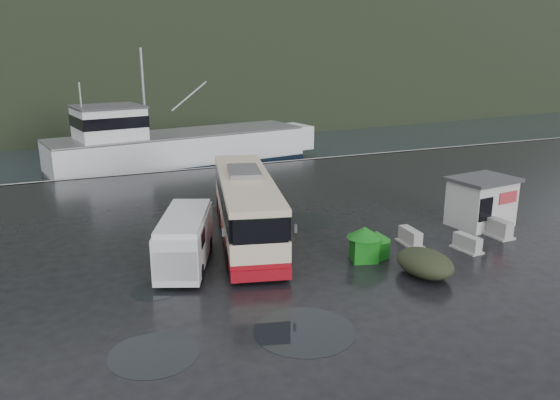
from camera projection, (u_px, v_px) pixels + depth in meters
name	position (u px, v px, depth m)	size (l,w,h in m)	color
ground	(281.00, 258.00, 24.76)	(160.00, 160.00, 0.00)	black
harbor_water	(91.00, 90.00, 122.46)	(300.00, 180.00, 0.02)	black
quay_edge	(182.00, 170.00, 42.53)	(160.00, 0.60, 1.50)	#999993
headland	(90.00, 68.00, 250.52)	(780.00, 540.00, 570.00)	black
coach_bus	(247.00, 237.00, 27.53)	(2.97, 11.82, 3.34)	beige
white_van	(186.00, 265.00, 24.02)	(1.94, 5.61, 2.34)	silver
waste_bin_left	(363.00, 260.00, 24.54)	(1.14, 1.14, 1.59)	#116413
waste_bin_right	(375.00, 258.00, 24.79)	(0.94, 0.94, 1.30)	#116413
dome_tent	(424.00, 275.00, 22.95)	(1.98, 2.77, 1.09)	#262C1A
ticket_kiosk	(479.00, 225.00, 29.40)	(3.35, 2.54, 2.62)	beige
jersey_barrier_a	(410.00, 244.00, 26.52)	(0.78, 1.56, 0.78)	#999993
jersey_barrier_b	(466.00, 250.00, 25.73)	(0.75, 1.50, 0.75)	#999993
jersey_barrier_c	(496.00, 236.00, 27.73)	(0.89, 1.77, 0.89)	#999993
fishing_trawler	(181.00, 155.00, 48.60)	(26.61, 5.83, 10.64)	silver
puddles	(262.00, 286.00, 21.93)	(13.16, 14.28, 0.01)	black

